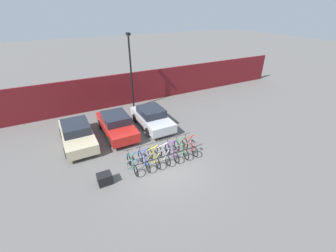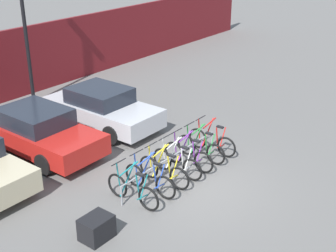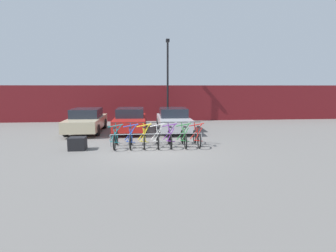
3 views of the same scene
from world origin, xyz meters
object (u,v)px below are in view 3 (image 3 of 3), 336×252
at_px(bike_rack, 157,135).
at_px(bicycle_purple, 170,138).
at_px(car_red, 130,120).
at_px(car_silver, 173,120).
at_px(bicycle_yellow, 144,139).
at_px(cargo_crate, 78,144).
at_px(bicycle_red, 197,138).
at_px(bicycle_white, 158,138).
at_px(bicycle_green, 184,138).
at_px(lamp_post, 168,77).
at_px(bicycle_teal, 116,139).
at_px(bicycle_blue, 131,139).
at_px(car_beige, 87,120).

distance_m(bike_rack, bicycle_purple, 0.62).
distance_m(bicycle_purple, car_red, 4.72).
distance_m(bicycle_purple, car_silver, 4.16).
relative_size(bike_rack, bicycle_yellow, 2.45).
height_order(bike_rack, cargo_crate, bike_rack).
bearing_deg(bicycle_yellow, car_silver, 63.60).
relative_size(bicycle_yellow, bicycle_red, 1.00).
bearing_deg(cargo_crate, bicycle_purple, 4.63).
distance_m(bike_rack, bicycle_yellow, 0.59).
xyz_separation_m(bicycle_white, bicycle_green, (1.19, 0.00, 0.00)).
bearing_deg(lamp_post, cargo_crate, -118.93).
bearing_deg(car_silver, bicycle_white, -105.70).
bearing_deg(bicycle_white, bicycle_teal, 179.94).
xyz_separation_m(car_silver, lamp_post, (-0.00, 3.87, 2.69)).
distance_m(bike_rack, car_red, 4.35).
distance_m(bicycle_blue, bicycle_purple, 1.74).
xyz_separation_m(bicycle_blue, bicycle_green, (2.38, 0.00, 0.00)).
xyz_separation_m(bicycle_blue, car_beige, (-2.81, 4.21, 0.31)).
relative_size(bike_rack, bicycle_teal, 2.45).
bearing_deg(bicycle_blue, car_silver, 60.10).
bearing_deg(car_red, bicycle_purple, -65.07).
relative_size(bicycle_white, bicycle_red, 1.00).
xyz_separation_m(bicycle_blue, car_red, (-0.24, 4.27, 0.31)).
bearing_deg(car_red, bicycle_yellow, -78.97).
height_order(bicycle_yellow, bicycle_white, same).
height_order(bike_rack, bicycle_yellow, bicycle_yellow).
height_order(bicycle_yellow, car_beige, car_beige).
relative_size(bicycle_teal, cargo_crate, 2.44).
relative_size(car_beige, car_red, 1.01).
height_order(car_beige, cargo_crate, car_beige).
bearing_deg(car_silver, bicycle_blue, -119.74).
relative_size(bicycle_green, lamp_post, 0.28).
bearing_deg(bicycle_blue, car_beige, 123.61).
relative_size(car_beige, cargo_crate, 6.35).
height_order(bicycle_yellow, car_silver, car_silver).
xyz_separation_m(bike_rack, bicycle_white, (0.04, -0.15, -0.11)).
height_order(bicycle_red, car_red, car_red).
bearing_deg(bicycle_red, bike_rack, 175.20).
xyz_separation_m(car_silver, cargo_crate, (-4.59, -4.43, -0.42)).
relative_size(bicycle_white, car_silver, 0.40).
height_order(bicycle_yellow, bicycle_green, same).
height_order(bicycle_purple, bicycle_green, same).
distance_m(bicycle_blue, cargo_crate, 2.27).
relative_size(bicycle_blue, car_beige, 0.38).
bearing_deg(car_silver, car_red, 176.44).
height_order(bicycle_teal, car_beige, car_beige).
bearing_deg(car_beige, bicycle_white, -46.41).
relative_size(bicycle_green, cargo_crate, 2.44).
relative_size(bicycle_blue, lamp_post, 0.28).
bearing_deg(bicycle_blue, bicycle_green, -0.16).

